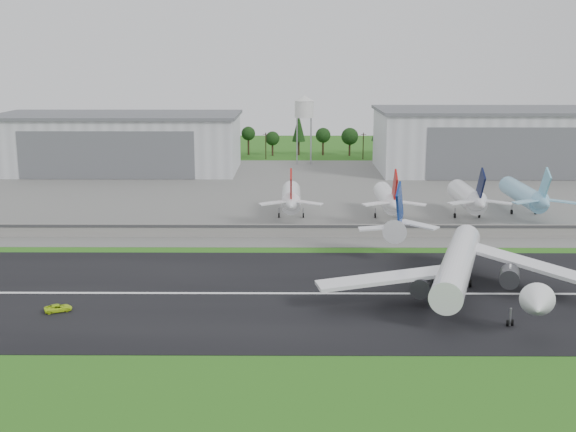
{
  "coord_description": "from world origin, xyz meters",
  "views": [
    {
      "loc": [
        -9.96,
        -124.67,
        45.48
      ],
      "look_at": [
        -10.98,
        40.0,
        9.0
      ],
      "focal_mm": 45.0,
      "sensor_mm": 36.0,
      "label": 1
    }
  ],
  "objects_px": {
    "parked_jet_red_a": "(291,198)",
    "parked_jet_red_b": "(389,199)",
    "parked_jet_skyblue": "(526,195)",
    "main_airliner": "(458,271)",
    "parked_jet_navy": "(469,198)",
    "ground_vehicle": "(58,308)"
  },
  "relations": [
    {
      "from": "parked_jet_red_b",
      "to": "parked_jet_red_a",
      "type": "bearing_deg",
      "value": 179.96
    },
    {
      "from": "parked_jet_red_b",
      "to": "main_airliner",
      "type": "bearing_deg",
      "value": -85.83
    },
    {
      "from": "parked_jet_navy",
      "to": "parked_jet_skyblue",
      "type": "bearing_deg",
      "value": 15.6
    },
    {
      "from": "parked_jet_navy",
      "to": "parked_jet_red_a",
      "type": "bearing_deg",
      "value": -179.96
    },
    {
      "from": "ground_vehicle",
      "to": "parked_jet_red_b",
      "type": "distance_m",
      "value": 104.22
    },
    {
      "from": "parked_jet_skyblue",
      "to": "parked_jet_red_a",
      "type": "bearing_deg",
      "value": -175.81
    },
    {
      "from": "main_airliner",
      "to": "parked_jet_red_a",
      "type": "bearing_deg",
      "value": -46.4
    },
    {
      "from": "parked_jet_red_a",
      "to": "parked_jet_red_b",
      "type": "xyz_separation_m",
      "value": [
        27.72,
        -0.02,
        -0.11
      ]
    },
    {
      "from": "parked_jet_red_a",
      "to": "main_airliner",
      "type": "bearing_deg",
      "value": -64.04
    },
    {
      "from": "parked_jet_red_b",
      "to": "parked_jet_skyblue",
      "type": "xyz_separation_m",
      "value": [
        40.71,
        5.03,
        0.11
      ]
    },
    {
      "from": "main_airliner",
      "to": "parked_jet_red_a",
      "type": "relative_size",
      "value": 1.85
    },
    {
      "from": "parked_jet_red_b",
      "to": "parked_jet_navy",
      "type": "distance_m",
      "value": 22.9
    },
    {
      "from": "ground_vehicle",
      "to": "parked_jet_skyblue",
      "type": "relative_size",
      "value": 0.13
    },
    {
      "from": "main_airliner",
      "to": "parked_jet_skyblue",
      "type": "xyz_separation_m",
      "value": [
        35.82,
        71.97,
        1.17
      ]
    },
    {
      "from": "parked_jet_navy",
      "to": "ground_vehicle",
      "type": "bearing_deg",
      "value": -140.28
    },
    {
      "from": "parked_jet_red_b",
      "to": "parked_jet_navy",
      "type": "bearing_deg",
      "value": 0.14
    },
    {
      "from": "main_airliner",
      "to": "parked_jet_navy",
      "type": "relative_size",
      "value": 1.85
    },
    {
      "from": "parked_jet_skyblue",
      "to": "ground_vehicle",
      "type": "bearing_deg",
      "value": -143.42
    },
    {
      "from": "ground_vehicle",
      "to": "parked_jet_red_b",
      "type": "relative_size",
      "value": 0.16
    },
    {
      "from": "parked_jet_red_a",
      "to": "parked_jet_skyblue",
      "type": "height_order",
      "value": "parked_jet_skyblue"
    },
    {
      "from": "ground_vehicle",
      "to": "parked_jet_red_b",
      "type": "bearing_deg",
      "value": -66.39
    },
    {
      "from": "parked_jet_red_a",
      "to": "parked_jet_red_b",
      "type": "relative_size",
      "value": 1.0
    }
  ]
}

